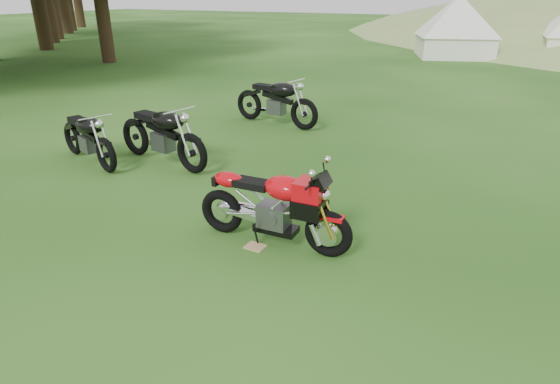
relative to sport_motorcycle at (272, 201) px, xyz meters
The scene contains 8 objects.
ground 0.77m from the sport_motorcycle, 36.30° to the right, with size 120.00×120.00×0.00m, color #143D0D.
treeline 24.48m from the sport_motorcycle, 143.12° to the left, with size 28.00×32.00×14.00m, color black, non-canonical shape.
sport_motorcycle is the anchor object (origin of this frame).
plywood_board 0.61m from the sport_motorcycle, 124.81° to the right, with size 0.23×0.19×0.02m, color tan.
vintage_moto_a 3.48m from the sport_motorcycle, 151.62° to the left, with size 2.15×0.50×1.13m, color black, non-canonical shape.
vintage_moto_b 4.39m from the sport_motorcycle, 165.62° to the left, with size 1.90×0.44×1.00m, color black, non-canonical shape.
vintage_moto_c 5.51m from the sport_motorcycle, 117.04° to the left, with size 2.18×0.50×1.15m, color black, non-canonical shape.
tent_left 19.34m from the sport_motorcycle, 92.07° to the left, with size 3.09×3.09×2.67m, color white, non-canonical shape.
Camera 1 is at (1.93, -4.12, 2.84)m, focal length 30.00 mm.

